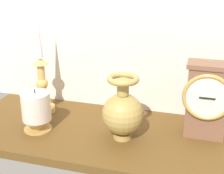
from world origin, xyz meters
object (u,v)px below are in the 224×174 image
object	(u,v)px
candlestick_tall_left	(42,79)
brass_vase_bulbous	(123,112)
pillar_candle_front	(36,110)
mantel_clock	(207,100)

from	to	relation	value
candlestick_tall_left	brass_vase_bulbous	size ratio (longest dim) A/B	1.78
candlestick_tall_left	brass_vase_bulbous	bearing A→B (deg)	-18.01
candlestick_tall_left	pillar_candle_front	distance (cm)	13.33
mantel_clock	brass_vase_bulbous	distance (cm)	23.26
pillar_candle_front	candlestick_tall_left	bearing A→B (deg)	108.90
mantel_clock	pillar_candle_front	bearing A→B (deg)	-168.01
candlestick_tall_left	pillar_candle_front	size ratio (longest dim) A/B	2.56
pillar_candle_front	brass_vase_bulbous	bearing A→B (deg)	5.08
mantel_clock	candlestick_tall_left	world-z (taller)	candlestick_tall_left
brass_vase_bulbous	pillar_candle_front	xyz separation A→B (cm)	(-25.18, -2.24, -1.67)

